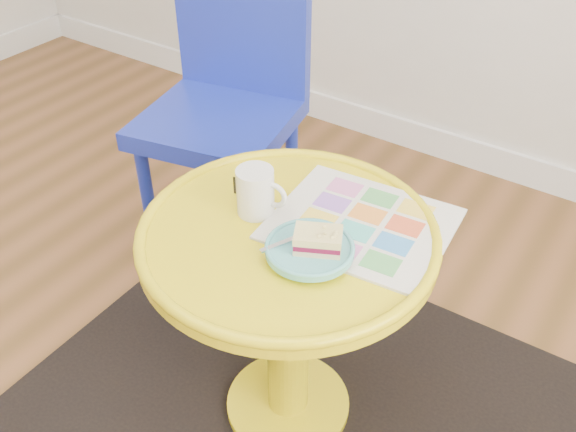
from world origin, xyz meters
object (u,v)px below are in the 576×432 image
Objects in this scene: mug at (256,191)px; newspaper at (361,224)px; plate at (310,250)px; chair at (228,93)px; side_table at (288,290)px.

newspaper is at bearing 15.51° from mug.
mug is 0.66× the size of plate.
chair reaches higher than newspaper.
newspaper is 2.06× the size of plate.
plate is at bearing -108.64° from newspaper.
chair is (-0.55, 0.49, 0.12)m from side_table.
side_table is at bearing 152.27° from plate.
chair is at bearing 139.83° from plate.
newspaper is (0.11, 0.10, 0.17)m from side_table.
chair is at bearing 138.32° from side_table.
side_table is 1.73× the size of newspaper.
chair is 0.66m from mug.
newspaper is at bearing 42.31° from side_table.
side_table is at bearing -142.78° from newspaper.
newspaper is at bearing 76.45° from plate.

